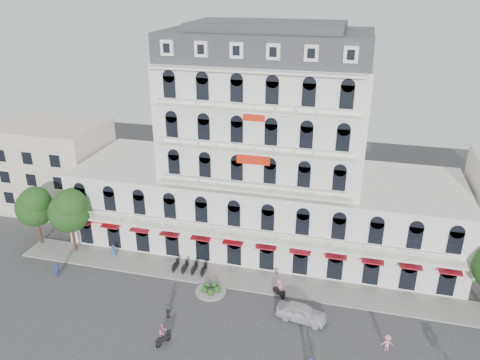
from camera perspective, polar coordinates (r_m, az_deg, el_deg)
name	(u,v)px	position (r m, az deg, el deg)	size (l,w,h in m)	color
ground	(222,337)	(44.78, -2.16, -18.54)	(120.00, 120.00, 0.00)	#38383A
sidewalk	(246,279)	(51.52, 0.73, -11.99)	(53.00, 4.00, 0.16)	gray
main_building	(265,164)	(54.57, 3.03, 1.92)	(45.00, 15.00, 25.80)	silver
flank_building_west	(55,166)	(69.62, -21.65, 1.59)	(14.00, 10.00, 12.00)	beige
traffic_island	(211,290)	(49.76, -3.57, -13.24)	(3.20, 3.20, 1.60)	gray
parked_scooter_row	(190,272)	(53.00, -6.14, -11.13)	(4.40, 1.80, 1.10)	black
tree_west_outer	(35,205)	(60.28, -23.75, -2.78)	(4.50, 4.48, 7.76)	#382314
tree_west_inner	(69,209)	(56.94, -20.09, -3.32)	(4.76, 4.76, 8.25)	#382314
parked_car	(302,312)	(46.37, 7.52, -15.72)	(1.93, 4.79, 1.63)	silver
rider_southwest	(163,334)	(43.86, -9.40, -18.03)	(1.01, 1.56, 2.19)	black
rider_center	(279,288)	(48.81, 4.78, -12.98)	(1.45, 1.16, 2.01)	black
pedestrian_left	(114,251)	(56.76, -15.15, -8.39)	(0.77, 0.50, 1.58)	#2B5681
pedestrian_mid	(168,311)	(46.64, -8.75, -15.47)	(1.01, 0.42, 1.72)	slate
pedestrian_right	(387,343)	(44.82, 17.50, -18.43)	(1.05, 0.60, 1.62)	pink
pedestrian_far	(57,270)	(55.28, -21.40, -10.18)	(0.61, 0.40, 1.67)	navy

